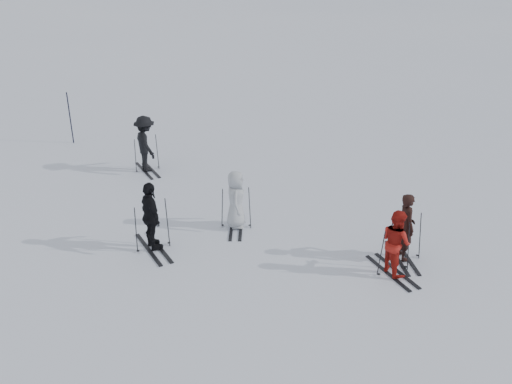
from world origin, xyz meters
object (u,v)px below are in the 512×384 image
skier_red (396,243)px  piste_marker (70,118)px  skier_grey (236,200)px  skier_uphill_left (151,217)px  skier_uphill_far (146,144)px  skier_near_dark (406,228)px

skier_red → piste_marker: size_ratio=0.82×
skier_grey → piste_marker: (-2.81, 8.68, 0.18)m
piste_marker → skier_grey: bearing=-72.1°
piste_marker → skier_uphill_left: bearing=-87.0°
skier_red → piste_marker: piste_marker is taller
skier_uphill_far → piste_marker: (-1.76, 3.81, 0.05)m
skier_near_dark → skier_uphill_far: size_ratio=0.92×
skier_near_dark → skier_uphill_far: skier_uphill_far is taller
skier_near_dark → skier_uphill_far: bearing=46.0°
skier_uphill_left → skier_uphill_far: bearing=-17.8°
skier_grey → piste_marker: bearing=44.6°
piste_marker → skier_near_dark: bearing=-64.0°
skier_red → skier_uphill_left: skier_uphill_left is taller
skier_uphill_far → skier_grey: bearing=-170.5°
skier_grey → skier_uphill_far: (-1.05, 4.87, 0.13)m
skier_uphill_left → piste_marker: piste_marker is taller
skier_near_dark → skier_grey: 4.42m
skier_red → skier_grey: 4.35m
skier_uphill_left → piste_marker: size_ratio=0.92×
skier_uphill_left → skier_uphill_far: size_ratio=0.97×
skier_near_dark → skier_red: skier_near_dark is taller
skier_uphill_left → piste_marker: bearing=-0.4°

